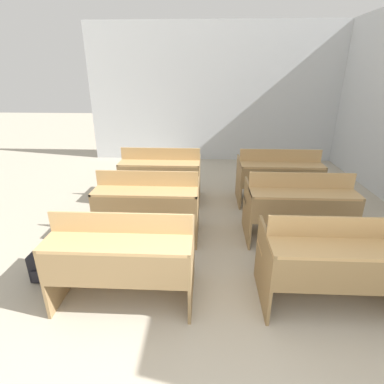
{
  "coord_description": "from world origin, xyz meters",
  "views": [
    {
      "loc": [
        -0.16,
        -0.74,
        2.07
      ],
      "look_at": [
        -0.32,
        2.43,
        0.78
      ],
      "focal_mm": 28.0,
      "sensor_mm": 36.0,
      "label": 1
    }
  ],
  "objects_px": {
    "bench_front_right": "(336,260)",
    "bench_third_right": "(278,175)",
    "schoolbag": "(46,266)",
    "bench_front_left": "(124,255)",
    "bench_third_left": "(161,173)",
    "bench_second_left": "(148,203)",
    "bench_second_right": "(298,205)"
  },
  "relations": [
    {
      "from": "bench_front_left",
      "to": "bench_third_left",
      "type": "height_order",
      "value": "same"
    },
    {
      "from": "bench_second_left",
      "to": "bench_third_left",
      "type": "bearing_deg",
      "value": 90.4
    },
    {
      "from": "bench_third_right",
      "to": "bench_front_left",
      "type": "bearing_deg",
      "value": -129.16
    },
    {
      "from": "bench_front_right",
      "to": "bench_third_left",
      "type": "bearing_deg",
      "value": 129.33
    },
    {
      "from": "schoolbag",
      "to": "bench_third_right",
      "type": "bearing_deg",
      "value": 36.57
    },
    {
      "from": "bench_front_right",
      "to": "bench_third_right",
      "type": "relative_size",
      "value": 1.0
    },
    {
      "from": "bench_front_right",
      "to": "bench_third_right",
      "type": "distance_m",
      "value": 2.35
    },
    {
      "from": "bench_second_left",
      "to": "bench_front_right",
      "type": "bearing_deg",
      "value": -31.17
    },
    {
      "from": "bench_front_left",
      "to": "bench_front_right",
      "type": "height_order",
      "value": "same"
    },
    {
      "from": "bench_front_left",
      "to": "bench_third_right",
      "type": "xyz_separation_m",
      "value": [
        1.93,
        2.37,
        0.0
      ]
    },
    {
      "from": "bench_front_right",
      "to": "bench_second_right",
      "type": "bearing_deg",
      "value": 90.36
    },
    {
      "from": "bench_front_left",
      "to": "bench_third_left",
      "type": "relative_size",
      "value": 1.0
    },
    {
      "from": "bench_second_left",
      "to": "bench_third_right",
      "type": "distance_m",
      "value": 2.26
    },
    {
      "from": "bench_third_right",
      "to": "schoolbag",
      "type": "relative_size",
      "value": 4.23
    },
    {
      "from": "bench_second_right",
      "to": "bench_third_left",
      "type": "xyz_separation_m",
      "value": [
        -1.92,
        1.16,
        0.0
      ]
    },
    {
      "from": "bench_third_right",
      "to": "bench_third_left",
      "type": "bearing_deg",
      "value": 179.96
    },
    {
      "from": "bench_second_right",
      "to": "bench_front_right",
      "type": "bearing_deg",
      "value": -89.64
    },
    {
      "from": "bench_second_left",
      "to": "bench_second_right",
      "type": "bearing_deg",
      "value": 0.84
    },
    {
      "from": "bench_front_right",
      "to": "schoolbag",
      "type": "bearing_deg",
      "value": 175.4
    },
    {
      "from": "bench_second_left",
      "to": "bench_third_left",
      "type": "height_order",
      "value": "same"
    },
    {
      "from": "bench_second_right",
      "to": "bench_front_left",
      "type": "bearing_deg",
      "value": -147.97
    },
    {
      "from": "bench_third_left",
      "to": "schoolbag",
      "type": "xyz_separation_m",
      "value": [
        -0.94,
        -2.12,
        -0.34
      ]
    },
    {
      "from": "bench_front_left",
      "to": "bench_second_left",
      "type": "distance_m",
      "value": 1.18
    },
    {
      "from": "bench_second_right",
      "to": "bench_third_right",
      "type": "bearing_deg",
      "value": 89.93
    },
    {
      "from": "bench_front_right",
      "to": "bench_third_left",
      "type": "height_order",
      "value": "same"
    },
    {
      "from": "bench_front_right",
      "to": "bench_third_left",
      "type": "xyz_separation_m",
      "value": [
        -1.93,
        2.36,
        0.0
      ]
    },
    {
      "from": "bench_third_left",
      "to": "bench_second_left",
      "type": "bearing_deg",
      "value": -89.6
    },
    {
      "from": "bench_second_right",
      "to": "bench_third_left",
      "type": "distance_m",
      "value": 2.25
    },
    {
      "from": "bench_front_left",
      "to": "schoolbag",
      "type": "bearing_deg",
      "value": 165.15
    },
    {
      "from": "bench_front_left",
      "to": "schoolbag",
      "type": "height_order",
      "value": "bench_front_left"
    },
    {
      "from": "bench_front_left",
      "to": "bench_second_right",
      "type": "bearing_deg",
      "value": 32.03
    },
    {
      "from": "bench_third_right",
      "to": "schoolbag",
      "type": "distance_m",
      "value": 3.58
    }
  ]
}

